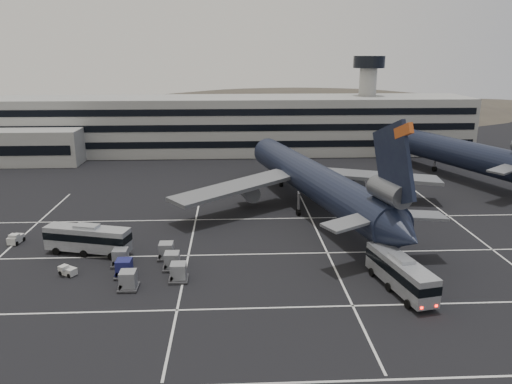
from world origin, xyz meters
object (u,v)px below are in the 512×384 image
trijet_main (314,180)px  bus_near (400,272)px  uld_cluster (149,265)px  tug_a (15,239)px  bus_far (88,238)px

trijet_main → bus_near: trijet_main is taller
bus_near → uld_cluster: size_ratio=1.03×
tug_a → uld_cluster: size_ratio=0.22×
uld_cluster → bus_near: bearing=-11.7°
bus_far → tug_a: bearing=84.5°
trijet_main → tug_a: size_ratio=22.83×
trijet_main → uld_cluster: trijet_main is taller
tug_a → uld_cluster: 22.12m
trijet_main → bus_far: bearing=-166.9°
tug_a → trijet_main: bearing=25.6°
bus_near → tug_a: 50.42m
bus_near → uld_cluster: bearing=156.5°
trijet_main → bus_near: size_ratio=4.92×
bus_near → bus_far: (-36.82, 11.98, -0.03)m
tug_a → bus_near: bearing=-8.9°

